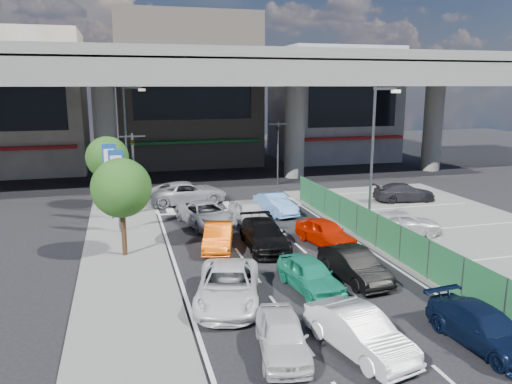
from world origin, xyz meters
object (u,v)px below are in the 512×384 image
object	(u,v)px
street_lamp_right	(375,144)
sedan_black_mid	(264,235)
van_white_back_left	(282,335)
parked_sedan_dgrey	(404,192)
taxi_teal_mid	(310,275)
tree_far	(107,158)
taxi_orange_left	(218,237)
hatch_black_mid_right	(354,265)
traffic_light_right	(278,137)
street_lamp_left	(128,131)
signboard_near	(117,180)
sedan_white_mid_left	(228,286)
sedan_white_front_mid	(249,212)
tree_near	(121,188)
parked_sedan_white	(402,223)
kei_truck_front_right	(275,204)
wagon_silver_front_left	(206,214)
taxi_orange_right	(326,232)
minivan_navy_back	(484,328)
traffic_cone	(366,222)
traffic_light_left	(133,154)
signboard_far	(110,171)
hatch_white_back_mid	(359,332)
crossing_wagon_silver	(187,193)

from	to	relation	value
street_lamp_right	sedan_black_mid	world-z (taller)	street_lamp_right
van_white_back_left	parked_sedan_dgrey	distance (m)	22.54
taxi_teal_mid	parked_sedan_dgrey	world-z (taller)	parked_sedan_dgrey
tree_far	taxi_orange_left	size ratio (longest dim) A/B	1.24
hatch_black_mid_right	traffic_light_right	bearing A→B (deg)	75.31
street_lamp_left	signboard_near	distance (m)	10.19
street_lamp_left	sedan_white_mid_left	bearing A→B (deg)	-81.58
taxi_orange_left	sedan_white_front_mid	bearing A→B (deg)	71.81
taxi_teal_mid	hatch_black_mid_right	bearing A→B (deg)	5.17
van_white_back_left	tree_near	bearing A→B (deg)	123.76
sedan_white_front_mid	parked_sedan_white	world-z (taller)	parked_sedan_white
van_white_back_left	kei_truck_front_right	xyz separation A→B (m)	(4.93, 16.29, 0.03)
sedan_white_mid_left	taxi_teal_mid	distance (m)	3.46
wagon_silver_front_left	parked_sedan_white	distance (m)	11.04
traffic_light_right	taxi_orange_right	bearing A→B (deg)	-98.86
kei_truck_front_right	parked_sedan_white	world-z (taller)	parked_sedan_white
sedan_white_front_mid	tree_far	bearing A→B (deg)	136.35
wagon_silver_front_left	sedan_white_front_mid	distance (m)	2.54
traffic_light_right	taxi_teal_mid	distance (m)	21.95
street_lamp_left	taxi_orange_left	size ratio (longest dim) A/B	2.07
street_lamp_right	wagon_silver_front_left	xyz separation A→B (m)	(-9.48, 2.36, -4.08)
street_lamp_left	van_white_back_left	size ratio (longest dim) A/B	2.20
traffic_light_right	minivan_navy_back	size ratio (longest dim) A/B	1.23
parked_sedan_white	traffic_cone	distance (m)	2.30
traffic_light_left	sedan_white_front_mid	world-z (taller)	traffic_light_left
van_white_back_left	signboard_far	bearing A→B (deg)	116.68
street_lamp_left	sedan_white_mid_left	world-z (taller)	street_lamp_left
hatch_black_mid_right	tree_far	bearing A→B (deg)	116.29
street_lamp_left	parked_sedan_white	world-z (taller)	street_lamp_left
sedan_black_mid	taxi_orange_right	xyz separation A→B (m)	(3.20, -0.30, -0.03)
hatch_white_back_mid	taxi_teal_mid	size ratio (longest dim) A/B	1.07
traffic_cone	taxi_teal_mid	bearing A→B (deg)	-130.57
street_lamp_left	minivan_navy_back	distance (m)	27.86
hatch_white_back_mid	crossing_wagon_silver	size ratio (longest dim) A/B	0.75
signboard_near	hatch_black_mid_right	size ratio (longest dim) A/B	1.16
street_lamp_left	signboard_near	xyz separation A→B (m)	(-0.87, -10.01, -1.71)
wagon_silver_front_left	kei_truck_front_right	world-z (taller)	wagon_silver_front_left
street_lamp_left	van_white_back_left	xyz separation A→B (m)	(3.84, -24.39, -4.15)
sedan_black_mid	sedan_white_front_mid	world-z (taller)	same
hatch_white_back_mid	parked_sedan_white	xyz separation A→B (m)	(7.70, 10.28, 0.10)
crossing_wagon_silver	signboard_near	bearing A→B (deg)	139.11
traffic_light_right	hatch_white_back_mid	bearing A→B (deg)	-102.32
signboard_near	hatch_white_back_mid	bearing A→B (deg)	-64.72
taxi_orange_left	signboard_near	bearing A→B (deg)	154.95
signboard_far	kei_truck_front_right	xyz separation A→B (m)	(10.04, -1.09, -2.42)
street_lamp_left	crossing_wagon_silver	size ratio (longest dim) A/B	1.46
taxi_teal_mid	hatch_black_mid_right	size ratio (longest dim) A/B	0.95
crossing_wagon_silver	sedan_black_mid	bearing A→B (deg)	-172.14
sedan_black_mid	parked_sedan_dgrey	xyz separation A→B (m)	(12.37, 7.17, -0.00)
signboard_far	van_white_back_left	bearing A→B (deg)	-73.62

